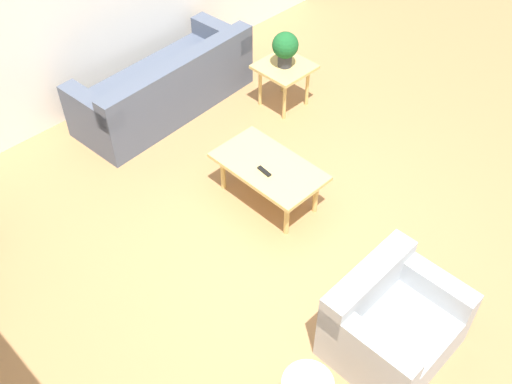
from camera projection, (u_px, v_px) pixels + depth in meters
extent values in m
plane|color=#A87A4C|center=(289.00, 237.00, 5.56)|extent=(14.00, 14.00, 0.00)
cube|color=#4C566B|center=(164.00, 91.00, 6.85)|extent=(0.96, 2.18, 0.44)
cube|color=#4C566B|center=(180.00, 73.00, 6.43)|extent=(0.34, 2.14, 0.32)
cube|color=#4C566B|center=(221.00, 34.00, 7.13)|extent=(0.84, 0.25, 0.20)
cube|color=#4C566B|center=(91.00, 106.00, 6.11)|extent=(0.84, 0.25, 0.20)
cube|color=#A8ADB2|center=(393.00, 333.00, 4.60)|extent=(0.81, 0.94, 0.40)
cube|color=#A8ADB2|center=(368.00, 283.00, 4.50)|extent=(0.21, 0.93, 0.32)
cube|color=#A8ADB2|center=(368.00, 344.00, 4.19)|extent=(0.80, 0.17, 0.21)
cube|color=#A8ADB2|center=(429.00, 280.00, 4.58)|extent=(0.80, 0.17, 0.21)
cube|color=tan|center=(269.00, 167.00, 5.62)|extent=(1.06, 0.60, 0.04)
cylinder|color=tan|center=(316.00, 196.00, 5.66)|extent=(0.05, 0.05, 0.41)
cylinder|color=tan|center=(252.00, 153.00, 6.10)|extent=(0.05, 0.05, 0.41)
cylinder|color=tan|center=(287.00, 218.00, 5.46)|extent=(0.05, 0.05, 0.41)
cylinder|color=tan|center=(223.00, 172.00, 5.90)|extent=(0.05, 0.05, 0.41)
cube|color=tan|center=(284.00, 67.00, 6.68)|extent=(0.56, 0.56, 0.04)
cylinder|color=tan|center=(307.00, 87.00, 6.87)|extent=(0.04, 0.04, 0.49)
cylinder|color=tan|center=(283.00, 74.00, 7.06)|extent=(0.04, 0.04, 0.49)
cylinder|color=tan|center=(284.00, 101.00, 6.67)|extent=(0.04, 0.04, 0.49)
cylinder|color=tan|center=(260.00, 87.00, 6.87)|extent=(0.04, 0.04, 0.49)
cylinder|color=#333338|center=(285.00, 60.00, 6.62)|extent=(0.16, 0.16, 0.13)
sphere|color=#195B28|center=(285.00, 45.00, 6.49)|extent=(0.29, 0.29, 0.29)
cube|color=black|center=(264.00, 171.00, 5.53)|extent=(0.16, 0.05, 0.02)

